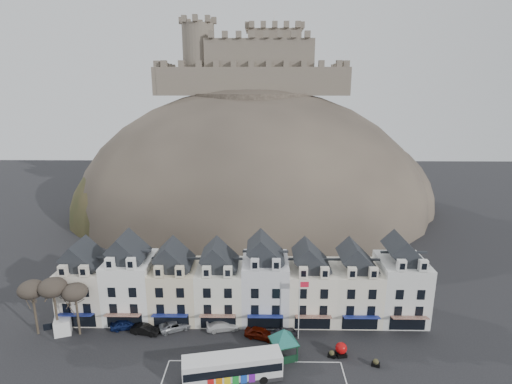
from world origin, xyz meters
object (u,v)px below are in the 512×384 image
at_px(red_buoy, 341,349).
at_px(car_black, 145,330).
at_px(white_van, 64,321).
at_px(car_maroon, 260,333).
at_px(car_white, 223,326).
at_px(car_charcoal, 284,334).
at_px(flagpole, 300,306).
at_px(bus_shelter, 284,336).
at_px(car_silver, 176,325).
at_px(car_navy, 126,324).
at_px(bus, 232,367).

relative_size(red_buoy, car_black, 0.46).
bearing_deg(white_van, car_maroon, -24.13).
bearing_deg(car_maroon, car_white, 88.20).
distance_m(car_white, car_maroon, 5.79).
xyz_separation_m(car_white, car_charcoal, (8.77, -1.72, -0.06)).
bearing_deg(flagpole, car_charcoal, 175.43).
xyz_separation_m(bus_shelter, flagpole, (2.38, 4.07, 1.90)).
distance_m(white_van, car_charcoal, 31.97).
height_order(flagpole, car_silver, flagpole).
relative_size(car_navy, car_silver, 0.96).
relative_size(car_maroon, car_charcoal, 1.17).
relative_size(car_navy, car_black, 1.07).
bearing_deg(car_navy, car_white, -104.58).
xyz_separation_m(bus, red_buoy, (13.86, 4.72, -0.88)).
height_order(red_buoy, flagpole, flagpole).
height_order(bus_shelter, car_white, bus_shelter).
xyz_separation_m(red_buoy, car_navy, (-30.13, 5.64, -0.21)).
bearing_deg(car_black, car_charcoal, -79.67).
relative_size(car_black, car_charcoal, 1.07).
relative_size(red_buoy, car_navy, 0.43).
bearing_deg(car_silver, car_black, 80.50).
relative_size(car_black, car_white, 0.87).
bearing_deg(white_van, bus, -42.41).
bearing_deg(bus, red_buoy, 7.61).
bearing_deg(car_maroon, red_buoy, -92.05).
relative_size(white_van, car_black, 1.32).
xyz_separation_m(red_buoy, car_charcoal, (-7.27, 3.79, -0.33)).
bearing_deg(bus, car_maroon, 57.25).
distance_m(red_buoy, car_silver, 23.52).
bearing_deg(car_silver, car_maroon, -123.47).
xyz_separation_m(flagpole, white_van, (-34.01, 2.02, -3.98)).
bearing_deg(flagpole, bus_shelter, -120.32).
xyz_separation_m(car_navy, car_maroon, (19.57, -1.99, 0.01)).
relative_size(red_buoy, car_charcoal, 0.49).
distance_m(bus_shelter, car_silver, 16.63).
distance_m(red_buoy, flagpole, 7.56).
relative_size(red_buoy, white_van, 0.35).
distance_m(car_navy, car_maroon, 19.67).
bearing_deg(car_charcoal, car_white, 54.80).
height_order(car_white, car_charcoal, car_white).
xyz_separation_m(bus_shelter, car_navy, (-22.59, 6.08, -2.47)).
xyz_separation_m(bus, car_silver, (-9.01, 10.21, -1.20)).
bearing_deg(car_white, bus, -179.84).
bearing_deg(car_navy, bus, -136.57).
relative_size(white_van, car_navy, 1.23).
bearing_deg(car_black, red_buoy, -87.21).
height_order(red_buoy, car_white, red_buoy).
xyz_separation_m(bus_shelter, white_van, (-31.64, 6.08, -2.08)).
distance_m(car_navy, car_black, 3.43).
xyz_separation_m(bus, bus_shelter, (6.32, 4.28, 1.38)).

